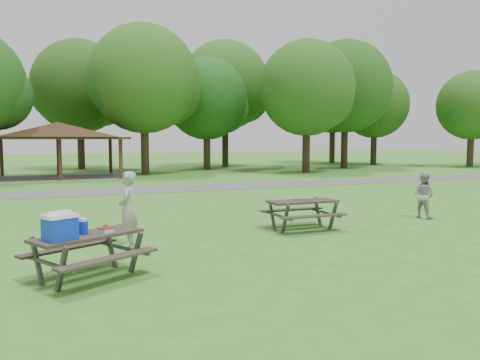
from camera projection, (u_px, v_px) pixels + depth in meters
name	position (u px, v px, depth m)	size (l,w,h in m)	color
ground	(265.00, 249.00, 11.09)	(160.00, 160.00, 0.00)	#367722
asphalt_path	(148.00, 190.00, 23.99)	(120.00, 3.20, 0.02)	#4E4E50
pavilion	(58.00, 132.00, 31.41)	(8.60, 7.01, 3.76)	#3B2015
tree_row_e	(145.00, 82.00, 34.35)	(8.40, 8.00, 11.02)	#302315
tree_row_f	(207.00, 101.00, 39.93)	(7.35, 7.00, 9.55)	#312215
tree_row_g	(308.00, 91.00, 36.17)	(7.77, 7.40, 10.25)	black
tree_row_h	(346.00, 89.00, 41.62)	(8.61, 8.20, 11.37)	black
tree_row_i	(375.00, 106.00, 47.21)	(7.14, 6.80, 9.52)	black
tree_row_j	(473.00, 107.00, 43.52)	(6.72, 6.40, 8.96)	black
tree_deep_b	(81.00, 89.00, 40.19)	(8.40, 8.00, 11.13)	#301F15
tree_deep_c	(226.00, 88.00, 44.15)	(8.82, 8.40, 11.90)	black
tree_deep_d	(334.00, 98.00, 50.50)	(8.40, 8.00, 11.27)	#311F16
picnic_table_near	(79.00, 238.00, 8.55)	(2.53, 2.37, 1.40)	#2E2621
picnic_table_middle	(302.00, 207.00, 13.53)	(2.02, 1.65, 0.87)	#2C231F
frisbee_in_flight	(307.00, 180.00, 13.50)	(0.28, 0.28, 0.02)	yellow
frisbee_thrower	(128.00, 209.00, 11.37)	(0.67, 0.44, 1.84)	#9E9EA1
frisbee_catcher	(424.00, 195.00, 15.48)	(0.73, 0.57, 1.51)	#A1A1A3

